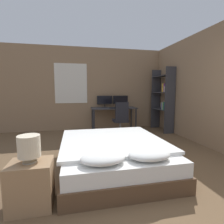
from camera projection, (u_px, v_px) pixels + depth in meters
The scene contains 13 objects.
ground_plane at pixel (172, 210), 1.90m from camera, with size 20.00×20.00×0.00m, color brown.
wall_back at pixel (104, 89), 5.93m from camera, with size 12.00×0.08×2.70m.
wall_side_right at pixel (222, 88), 3.61m from camera, with size 0.06×12.00×2.70m.
bed at pixel (114, 154), 2.92m from camera, with size 1.68×2.01×0.55m.
nightstand at pixel (31, 185), 1.93m from camera, with size 0.46×0.37×0.52m.
bedside_lamp at pixel (29, 146), 1.87m from camera, with size 0.23×0.23×0.30m.
desk at pixel (114, 111), 5.72m from camera, with size 1.47×0.57×0.75m.
monitor_left at pixel (105, 101), 5.81m from camera, with size 0.52×0.16×0.38m.
monitor_right at pixel (121, 100), 5.92m from camera, with size 0.52×0.16×0.38m.
keyboard at pixel (115, 108), 5.54m from camera, with size 0.38×0.13×0.02m.
computer_mouse at pixel (124, 107), 5.59m from camera, with size 0.07×0.05×0.04m.
office_chair at pixel (121, 122), 5.12m from camera, with size 0.52×0.52×0.97m.
bookshelf at pixel (164, 97), 5.52m from camera, with size 0.33×0.94×2.00m.
Camera 1 is at (-1.01, -1.57, 1.29)m, focal length 28.00 mm.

